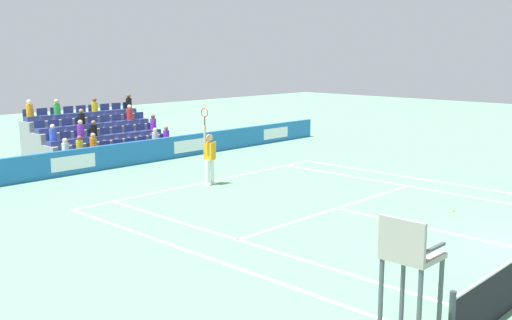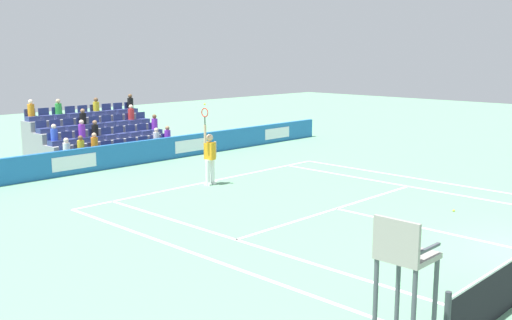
% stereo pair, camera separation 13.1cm
% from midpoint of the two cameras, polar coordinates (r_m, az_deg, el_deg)
% --- Properties ---
extents(line_baseline, '(10.97, 0.10, 0.01)m').
position_cam_midpoint_polar(line_baseline, '(21.32, -4.44, -2.02)').
color(line_baseline, white).
rests_on(line_baseline, ground).
extents(line_service, '(8.23, 0.10, 0.01)m').
position_cam_midpoint_polar(line_service, '(17.73, 7.54, -4.63)').
color(line_service, white).
rests_on(line_service, ground).
extents(line_centre_service, '(0.10, 6.40, 0.01)m').
position_cam_midpoint_polar(line_centre_service, '(16.13, 16.81, -6.50)').
color(line_centre_service, white).
rests_on(line_centre_service, ground).
extents(line_singles_sideline_left, '(0.10, 11.89, 0.01)m').
position_cam_midpoint_polar(line_singles_sideline_left, '(14.42, -0.78, -8.04)').
color(line_singles_sideline_left, white).
rests_on(line_singles_sideline_left, ground).
extents(line_singles_sideline_right, '(0.10, 11.89, 0.01)m').
position_cam_midpoint_polar(line_singles_sideline_right, '(20.89, 15.26, -2.62)').
color(line_singles_sideline_right, white).
rests_on(line_singles_sideline_right, ground).
extents(line_doubles_sideline_left, '(0.10, 11.89, 0.01)m').
position_cam_midpoint_polar(line_doubles_sideline_left, '(13.53, -4.90, -9.34)').
color(line_doubles_sideline_left, white).
rests_on(line_doubles_sideline_left, ground).
extents(line_doubles_sideline_right, '(0.10, 11.89, 0.01)m').
position_cam_midpoint_polar(line_doubles_sideline_right, '(22.08, 16.96, -2.01)').
color(line_doubles_sideline_right, white).
rests_on(line_doubles_sideline_right, ground).
extents(line_centre_mark, '(0.10, 0.20, 0.01)m').
position_cam_midpoint_polar(line_centre_mark, '(21.25, -4.26, -2.06)').
color(line_centre_mark, white).
rests_on(line_centre_mark, ground).
extents(sponsor_barrier, '(22.75, 0.22, 0.95)m').
position_cam_midpoint_polar(sponsor_barrier, '(24.85, -11.66, 0.66)').
color(sponsor_barrier, '#1E66AD').
rests_on(sponsor_barrier, ground).
extents(tennis_player, '(0.53, 0.38, 2.85)m').
position_cam_midpoint_polar(tennis_player, '(20.53, -4.67, 0.31)').
color(tennis_player, white).
rests_on(tennis_player, ground).
extents(umpire_chair, '(0.70, 0.70, 2.34)m').
position_cam_midpoint_polar(umpire_chair, '(8.68, 14.06, -10.40)').
color(umpire_chair, '#474C54').
rests_on(umpire_chair, ground).
extents(stadium_stand, '(5.58, 3.80, 2.59)m').
position_cam_midpoint_polar(stadium_stand, '(27.25, -15.21, 1.82)').
color(stadium_stand, gray).
rests_on(stadium_stand, ground).
extents(loose_tennis_ball, '(0.07, 0.07, 0.07)m').
position_cam_midpoint_polar(loose_tennis_ball, '(18.17, 18.26, -4.60)').
color(loose_tennis_ball, '#D1E533').
rests_on(loose_tennis_ball, ground).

